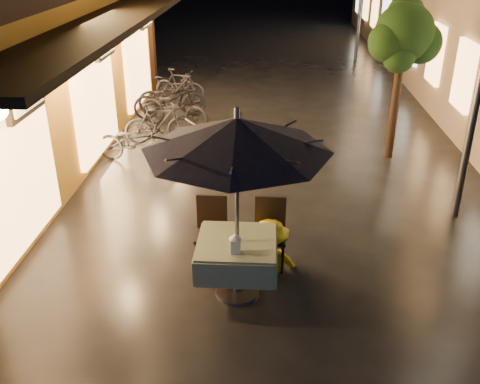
# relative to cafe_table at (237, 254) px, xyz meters

# --- Properties ---
(ground) EXTENTS (90.00, 90.00, 0.00)m
(ground) POSITION_rel_cafe_table_xyz_m (0.42, 0.30, -0.59)
(ground) COLOR black
(ground) RESTS_ON ground
(street_tree) EXTENTS (1.43, 1.20, 3.15)m
(street_tree) POSITION_rel_cafe_table_xyz_m (2.83, 4.81, 1.83)
(street_tree) COLOR black
(street_tree) RESTS_ON ground
(cafe_table) EXTENTS (0.99, 0.99, 0.78)m
(cafe_table) POSITION_rel_cafe_table_xyz_m (0.00, 0.00, 0.00)
(cafe_table) COLOR #59595E
(cafe_table) RESTS_ON ground
(patio_umbrella) EXTENTS (2.19, 2.19, 2.46)m
(patio_umbrella) POSITION_rel_cafe_table_xyz_m (0.00, 0.00, 1.56)
(patio_umbrella) COLOR #59595E
(patio_umbrella) RESTS_ON ground
(cafe_chair_left) EXTENTS (0.42, 0.42, 0.97)m
(cafe_chair_left) POSITION_rel_cafe_table_xyz_m (-0.40, 0.74, -0.05)
(cafe_chair_left) COLOR black
(cafe_chair_left) RESTS_ON ground
(cafe_chair_right) EXTENTS (0.42, 0.42, 0.97)m
(cafe_chair_right) POSITION_rel_cafe_table_xyz_m (0.40, 0.74, -0.05)
(cafe_chair_right) COLOR black
(cafe_chair_right) RESTS_ON ground
(table_lantern) EXTENTS (0.16, 0.16, 0.25)m
(table_lantern) POSITION_rel_cafe_table_xyz_m (-0.00, -0.26, 0.33)
(table_lantern) COLOR white
(table_lantern) RESTS_ON cafe_table
(person_orange) EXTENTS (0.81, 0.72, 1.38)m
(person_orange) POSITION_rel_cafe_table_xyz_m (-0.35, 0.50, 0.10)
(person_orange) COLOR orange
(person_orange) RESTS_ON ground
(person_yellow) EXTENTS (1.04, 0.79, 1.42)m
(person_yellow) POSITION_rel_cafe_table_xyz_m (0.41, 0.60, 0.12)
(person_yellow) COLOR yellow
(person_yellow) RESTS_ON ground
(bicycle_0) EXTENTS (1.67, 0.83, 0.84)m
(bicycle_0) POSITION_rel_cafe_table_xyz_m (-2.31, 4.23, -0.17)
(bicycle_0) COLOR black
(bicycle_0) RESTS_ON ground
(bicycle_1) EXTENTS (1.55, 0.73, 0.90)m
(bicycle_1) POSITION_rel_cafe_table_xyz_m (-2.04, 5.36, -0.14)
(bicycle_1) COLOR black
(bicycle_1) RESTS_ON ground
(bicycle_2) EXTENTS (1.92, 1.31, 0.96)m
(bicycle_2) POSITION_rel_cafe_table_xyz_m (-1.88, 6.40, -0.11)
(bicycle_2) COLOR black
(bicycle_2) RESTS_ON ground
(bicycle_3) EXTENTS (1.68, 0.67, 0.98)m
(bicycle_3) POSITION_rel_cafe_table_xyz_m (-2.16, 7.40, -0.10)
(bicycle_3) COLOR black
(bicycle_3) RESTS_ON ground
(bicycle_4) EXTENTS (1.90, 1.17, 0.94)m
(bicycle_4) POSITION_rel_cafe_table_xyz_m (-2.13, 7.16, -0.11)
(bicycle_4) COLOR black
(bicycle_4) RESTS_ON ground
(bicycle_5) EXTENTS (1.53, 0.85, 0.89)m
(bicycle_5) POSITION_rel_cafe_table_xyz_m (-2.11, 8.58, -0.14)
(bicycle_5) COLOR black
(bicycle_5) RESTS_ON ground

